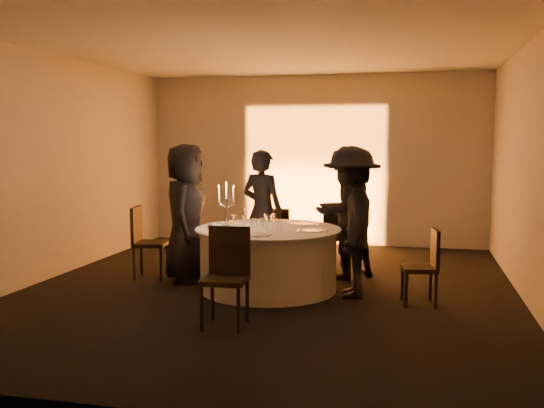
% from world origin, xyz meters
% --- Properties ---
extents(floor, '(7.00, 7.00, 0.00)m').
position_xyz_m(floor, '(0.00, 0.00, 0.00)').
color(floor, black).
rests_on(floor, ground).
extents(ceiling, '(7.00, 7.00, 0.00)m').
position_xyz_m(ceiling, '(0.00, 0.00, 3.00)').
color(ceiling, silver).
rests_on(ceiling, wall_back).
extents(wall_back, '(7.00, 0.00, 7.00)m').
position_xyz_m(wall_back, '(0.00, 3.50, 1.50)').
color(wall_back, beige).
rests_on(wall_back, floor).
extents(wall_front, '(7.00, 0.00, 7.00)m').
position_xyz_m(wall_front, '(0.00, -3.50, 1.50)').
color(wall_front, beige).
rests_on(wall_front, floor).
extents(wall_left, '(0.00, 7.00, 7.00)m').
position_xyz_m(wall_left, '(-3.00, 0.00, 1.50)').
color(wall_left, beige).
rests_on(wall_left, floor).
extents(wall_right, '(0.00, 7.00, 7.00)m').
position_xyz_m(wall_right, '(3.00, 0.00, 1.50)').
color(wall_right, beige).
rests_on(wall_right, floor).
extents(uplighter_fixture, '(0.25, 0.12, 0.10)m').
position_xyz_m(uplighter_fixture, '(0.00, 3.20, 0.05)').
color(uplighter_fixture, black).
rests_on(uplighter_fixture, floor).
extents(banquet_table, '(1.80, 1.80, 0.77)m').
position_xyz_m(banquet_table, '(0.00, 0.00, 0.38)').
color(banquet_table, black).
rests_on(banquet_table, floor).
extents(chair_left, '(0.49, 0.49, 0.96)m').
position_xyz_m(chair_left, '(-1.78, 0.27, 0.54)').
color(chair_left, black).
rests_on(chair_left, floor).
extents(chair_back_left, '(0.41, 0.41, 0.85)m').
position_xyz_m(chair_back_left, '(-0.21, 1.59, 0.47)').
color(chair_back_left, black).
rests_on(chair_back_left, floor).
extents(chair_back_right, '(0.57, 0.57, 0.99)m').
position_xyz_m(chair_back_right, '(0.67, 1.27, 0.56)').
color(chair_back_right, black).
rests_on(chair_back_right, floor).
extents(chair_right, '(0.43, 0.43, 0.86)m').
position_xyz_m(chair_right, '(1.89, -0.26, 0.48)').
color(chair_right, black).
rests_on(chair_right, floor).
extents(chair_front, '(0.45, 0.45, 0.98)m').
position_xyz_m(chair_front, '(-0.07, -1.48, 0.55)').
color(chair_front, black).
rests_on(chair_front, floor).
extents(guest_left, '(0.73, 0.97, 1.80)m').
position_xyz_m(guest_left, '(-1.17, 0.22, 0.90)').
color(guest_left, black).
rests_on(guest_left, floor).
extents(guest_back_left, '(0.72, 0.58, 1.72)m').
position_xyz_m(guest_back_left, '(-0.34, 1.05, 0.86)').
color(guest_back_left, black).
rests_on(guest_back_left, floor).
extents(guest_back_right, '(1.09, 1.08, 1.77)m').
position_xyz_m(guest_back_right, '(0.84, 0.86, 0.89)').
color(guest_back_right, black).
rests_on(guest_back_right, floor).
extents(guest_right, '(0.77, 1.21, 1.78)m').
position_xyz_m(guest_right, '(1.03, -0.10, 0.89)').
color(guest_right, black).
rests_on(guest_right, floor).
extents(plate_left, '(0.36, 0.28, 0.08)m').
position_xyz_m(plate_left, '(-0.55, 0.23, 0.79)').
color(plate_left, white).
rests_on(plate_left, banquet_table).
extents(plate_back_left, '(0.36, 0.24, 0.08)m').
position_xyz_m(plate_back_left, '(-0.03, 0.57, 0.79)').
color(plate_back_left, white).
rests_on(plate_back_left, banquet_table).
extents(plate_back_right, '(0.35, 0.29, 0.01)m').
position_xyz_m(plate_back_right, '(0.38, 0.44, 0.78)').
color(plate_back_right, white).
rests_on(plate_back_right, banquet_table).
extents(plate_right, '(0.36, 0.25, 0.01)m').
position_xyz_m(plate_right, '(0.58, -0.13, 0.78)').
color(plate_right, white).
rests_on(plate_right, banquet_table).
extents(plate_front, '(0.36, 0.28, 0.01)m').
position_xyz_m(plate_front, '(-0.01, -0.59, 0.78)').
color(plate_front, white).
rests_on(plate_front, banquet_table).
extents(coffee_cup, '(0.11, 0.11, 0.07)m').
position_xyz_m(coffee_cup, '(-0.69, -0.17, 0.80)').
color(coffee_cup, white).
rests_on(coffee_cup, banquet_table).
extents(candelabra, '(0.24, 0.11, 0.57)m').
position_xyz_m(candelabra, '(-0.54, 0.01, 0.97)').
color(candelabra, silver).
rests_on(candelabra, banquet_table).
extents(wine_glass_a, '(0.07, 0.07, 0.19)m').
position_xyz_m(wine_glass_a, '(0.08, -0.03, 0.91)').
color(wine_glass_a, white).
rests_on(wine_glass_a, banquet_table).
extents(wine_glass_b, '(0.07, 0.07, 0.19)m').
position_xyz_m(wine_glass_b, '(-0.35, -0.30, 0.91)').
color(wine_glass_b, white).
rests_on(wine_glass_b, banquet_table).
extents(wine_glass_c, '(0.07, 0.07, 0.19)m').
position_xyz_m(wine_glass_c, '(-0.21, -0.33, 0.91)').
color(wine_glass_c, white).
rests_on(wine_glass_c, banquet_table).
extents(wine_glass_d, '(0.07, 0.07, 0.19)m').
position_xyz_m(wine_glass_d, '(-0.41, 0.40, 0.91)').
color(wine_glass_d, white).
rests_on(wine_glass_d, banquet_table).
extents(wine_glass_e, '(0.07, 0.07, 0.19)m').
position_xyz_m(wine_glass_e, '(0.10, -0.20, 0.91)').
color(wine_glass_e, white).
rests_on(wine_glass_e, banquet_table).
extents(wine_glass_f, '(0.07, 0.07, 0.19)m').
position_xyz_m(wine_glass_f, '(-0.00, -0.10, 0.91)').
color(wine_glass_f, white).
rests_on(wine_glass_f, banquet_table).
extents(wine_glass_g, '(0.07, 0.07, 0.19)m').
position_xyz_m(wine_glass_g, '(0.08, -0.33, 0.91)').
color(wine_glass_g, white).
rests_on(wine_glass_g, banquet_table).
extents(tumbler_a, '(0.07, 0.07, 0.09)m').
position_xyz_m(tumbler_a, '(-0.15, 0.29, 0.82)').
color(tumbler_a, white).
rests_on(tumbler_a, banquet_table).
extents(tumbler_b, '(0.07, 0.07, 0.09)m').
position_xyz_m(tumbler_b, '(-0.24, 0.21, 0.82)').
color(tumbler_b, white).
rests_on(tumbler_b, banquet_table).
extents(tumbler_c, '(0.07, 0.07, 0.09)m').
position_xyz_m(tumbler_c, '(-0.06, 0.09, 0.82)').
color(tumbler_c, white).
rests_on(tumbler_c, banquet_table).
extents(tumbler_d, '(0.07, 0.07, 0.09)m').
position_xyz_m(tumbler_d, '(0.19, -0.24, 0.82)').
color(tumbler_d, white).
rests_on(tumbler_d, banquet_table).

